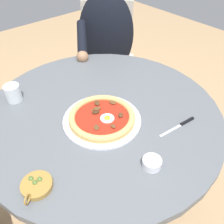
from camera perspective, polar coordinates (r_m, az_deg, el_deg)
The scene contains 9 objects.
ground_plane at distance 1.64m, azimuth -1.73°, elevation -19.46°, with size 6.00×6.00×0.02m, color tan.
dining_table at distance 1.13m, azimuth -2.37°, elevation -3.69°, with size 1.06×1.06×0.73m.
pizza_on_plate at distance 1.00m, azimuth -2.39°, elevation -1.33°, with size 0.33×0.33×0.04m.
water_glass at distance 1.19m, azimuth -22.47°, elevation 4.03°, with size 0.07×0.07×0.08m.
steak_knife at distance 1.03m, azimuth 16.41°, elevation -2.75°, with size 0.03×0.19×0.01m.
ramekin_capers at distance 0.85m, azimuth 9.48°, elevation -11.84°, with size 0.07×0.07×0.03m.
olive_pan at distance 0.84m, azimuth -17.57°, elevation -16.31°, with size 0.10×0.11×0.04m.
diner_person at distance 1.79m, azimuth -1.33°, elevation 12.10°, with size 0.43×0.56×1.22m.
cafe_chair_diner at distance 1.92m, azimuth -1.14°, elevation 13.94°, with size 0.60×0.60×0.89m.
Camera 1 is at (-0.64, 0.49, 1.42)m, focal length 38.34 mm.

